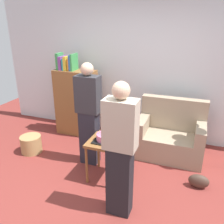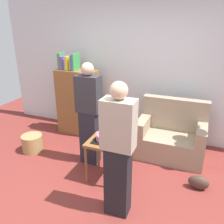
{
  "view_description": "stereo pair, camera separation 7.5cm",
  "coord_description": "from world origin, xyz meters",
  "px_view_note": "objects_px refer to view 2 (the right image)",
  "views": [
    {
      "loc": [
        1.01,
        -2.3,
        2.2
      ],
      "look_at": [
        -0.1,
        0.67,
        0.95
      ],
      "focal_mm": 37.95,
      "sensor_mm": 36.0,
      "label": 1
    },
    {
      "loc": [
        1.08,
        -2.28,
        2.2
      ],
      "look_at": [
        -0.1,
        0.67,
        0.95
      ],
      "focal_mm": 37.95,
      "sensor_mm": 36.0,
      "label": 2
    }
  ],
  "objects_px": {
    "person_blowing_candles": "(89,114)",
    "handbag": "(199,182)",
    "birthday_cake": "(105,137)",
    "couch": "(171,137)",
    "bookshelf": "(78,101)",
    "side_table": "(105,146)",
    "wicker_basket": "(32,143)",
    "person_holding_cake": "(118,152)"
  },
  "relations": [
    {
      "from": "wicker_basket",
      "to": "birthday_cake",
      "type": "bearing_deg",
      "value": -8.09
    },
    {
      "from": "birthday_cake",
      "to": "wicker_basket",
      "type": "xyz_separation_m",
      "value": [
        -1.51,
        0.21,
        -0.51
      ]
    },
    {
      "from": "couch",
      "to": "handbag",
      "type": "relative_size",
      "value": 3.93
    },
    {
      "from": "wicker_basket",
      "to": "handbag",
      "type": "distance_m",
      "value": 2.8
    },
    {
      "from": "couch",
      "to": "birthday_cake",
      "type": "distance_m",
      "value": 1.31
    },
    {
      "from": "wicker_basket",
      "to": "side_table",
      "type": "bearing_deg",
      "value": -8.09
    },
    {
      "from": "birthday_cake",
      "to": "person_holding_cake",
      "type": "height_order",
      "value": "person_holding_cake"
    },
    {
      "from": "person_blowing_candles",
      "to": "wicker_basket",
      "type": "bearing_deg",
      "value": -175.27
    },
    {
      "from": "person_holding_cake",
      "to": "wicker_basket",
      "type": "distance_m",
      "value": 2.17
    },
    {
      "from": "handbag",
      "to": "birthday_cake",
      "type": "bearing_deg",
      "value": -169.8
    },
    {
      "from": "birthday_cake",
      "to": "person_holding_cake",
      "type": "distance_m",
      "value": 0.71
    },
    {
      "from": "side_table",
      "to": "birthday_cake",
      "type": "height_order",
      "value": "birthday_cake"
    },
    {
      "from": "bookshelf",
      "to": "birthday_cake",
      "type": "relative_size",
      "value": 5.03
    },
    {
      "from": "bookshelf",
      "to": "couch",
      "type": "bearing_deg",
      "value": -5.76
    },
    {
      "from": "couch",
      "to": "person_blowing_candles",
      "type": "xyz_separation_m",
      "value": [
        -1.18,
        -0.7,
        0.49
      ]
    },
    {
      "from": "side_table",
      "to": "person_blowing_candles",
      "type": "height_order",
      "value": "person_blowing_candles"
    },
    {
      "from": "birthday_cake",
      "to": "person_blowing_candles",
      "type": "relative_size",
      "value": 0.2
    },
    {
      "from": "birthday_cake",
      "to": "side_table",
      "type": "bearing_deg",
      "value": -98.81
    },
    {
      "from": "handbag",
      "to": "person_blowing_candles",
      "type": "bearing_deg",
      "value": 177.72
    },
    {
      "from": "birthday_cake",
      "to": "person_holding_cake",
      "type": "bearing_deg",
      "value": -54.68
    },
    {
      "from": "birthday_cake",
      "to": "person_blowing_candles",
      "type": "xyz_separation_m",
      "value": [
        -0.4,
        0.3,
        0.17
      ]
    },
    {
      "from": "couch",
      "to": "bookshelf",
      "type": "distance_m",
      "value": 1.94
    },
    {
      "from": "side_table",
      "to": "birthday_cake",
      "type": "relative_size",
      "value": 1.9
    },
    {
      "from": "birthday_cake",
      "to": "person_blowing_candles",
      "type": "distance_m",
      "value": 0.53
    },
    {
      "from": "person_blowing_candles",
      "to": "bookshelf",
      "type": "bearing_deg",
      "value": 129.09
    },
    {
      "from": "couch",
      "to": "handbag",
      "type": "distance_m",
      "value": 0.95
    },
    {
      "from": "person_blowing_candles",
      "to": "person_holding_cake",
      "type": "relative_size",
      "value": 1.0
    },
    {
      "from": "side_table",
      "to": "person_holding_cake",
      "type": "xyz_separation_m",
      "value": [
        0.4,
        -0.56,
        0.32
      ]
    },
    {
      "from": "handbag",
      "to": "bookshelf",
      "type": "bearing_deg",
      "value": 158.37
    },
    {
      "from": "person_blowing_candles",
      "to": "handbag",
      "type": "bearing_deg",
      "value": -2.0
    },
    {
      "from": "person_blowing_candles",
      "to": "couch",
      "type": "bearing_deg",
      "value": 30.79
    },
    {
      "from": "couch",
      "to": "person_holding_cake",
      "type": "xyz_separation_m",
      "value": [
        -0.38,
        -1.56,
        0.49
      ]
    },
    {
      "from": "birthday_cake",
      "to": "couch",
      "type": "bearing_deg",
      "value": 51.89
    },
    {
      "from": "bookshelf",
      "to": "person_blowing_candles",
      "type": "bearing_deg",
      "value": -51.2
    },
    {
      "from": "handbag",
      "to": "couch",
      "type": "bearing_deg",
      "value": 123.88
    },
    {
      "from": "person_holding_cake",
      "to": "handbag",
      "type": "bearing_deg",
      "value": -112.08
    },
    {
      "from": "side_table",
      "to": "person_blowing_candles",
      "type": "distance_m",
      "value": 0.59
    },
    {
      "from": "couch",
      "to": "side_table",
      "type": "xyz_separation_m",
      "value": [
        -0.78,
        -1.0,
        0.18
      ]
    },
    {
      "from": "couch",
      "to": "wicker_basket",
      "type": "relative_size",
      "value": 3.06
    },
    {
      "from": "person_holding_cake",
      "to": "side_table",
      "type": "bearing_deg",
      "value": -28.41
    },
    {
      "from": "person_holding_cake",
      "to": "bookshelf",
      "type": "bearing_deg",
      "value": -22.91
    },
    {
      "from": "bookshelf",
      "to": "side_table",
      "type": "height_order",
      "value": "bookshelf"
    }
  ]
}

